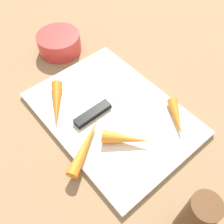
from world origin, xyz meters
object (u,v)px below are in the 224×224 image
Objects in this scene: cutting_board at (112,114)px; small_bowl at (59,43)px; carrot_shortest at (177,117)px; carrot_longest at (86,145)px; pepper_grinder at (195,219)px; carrot_long at (57,103)px; carrot_short at (126,139)px; knife at (98,111)px.

small_bowl is (0.26, -0.04, 0.02)m from cutting_board.
carrot_longest is at bearing -74.59° from carrot_shortest.
small_bowl is at bearing 35.22° from carrot_longest.
pepper_grinder reaches higher than small_bowl.
pepper_grinder is (-0.26, 0.06, 0.06)m from cutting_board.
carrot_long is 0.36m from pepper_grinder.
carrot_long is (0.09, 0.08, 0.02)m from cutting_board.
carrot_short reaches higher than carrot_long.
carrot_shortest is 0.96× the size of carrot_short.
carrot_short reaches higher than knife.
pepper_grinder is at bearing -51.91° from carrot_short.
cutting_board is at bearing 172.18° from small_bowl.
carrot_longest is 1.18× the size of carrot_long.
knife is 1.75× the size of small_bowl.
carrot_shortest reaches higher than knife.
carrot_short is 0.35m from small_bowl.
small_bowl is at bearing 75.36° from knife.
carrot_shortest is 0.22m from pepper_grinder.
knife is 2.19× the size of carrot_shortest.
pepper_grinder reaches higher than carrot_shortest.
carrot_long is 0.18m from carrot_short.
knife is at bearing -7.26° from pepper_grinder.
small_bowl is 0.53m from pepper_grinder.
pepper_grinder is at bearing 37.45° from carrot_long.
carrot_long is 1.00× the size of small_bowl.
carrot_shortest is (-0.11, -0.09, 0.02)m from cutting_board.
knife is 0.09m from carrot_longest.
carrot_long is (0.20, 0.17, 0.00)m from carrot_shortest.
carrot_longest and carrot_shortest have the same top height.
cutting_board is 0.08m from carrot_short.
carrot_long is 1.19× the size of carrot_short.
pepper_grinder is (-0.52, 0.10, 0.04)m from small_bowl.
carrot_short is at bearing -61.58° from carrot_longest.
carrot_longest is at bearing 9.42° from pepper_grinder.
carrot_short is at bearing -93.06° from knife.
carrot_longest is 1.47× the size of carrot_shortest.
cutting_board is 3.93× the size of carrot_shortest.
carrot_short is (0.03, 0.12, 0.00)m from carrot_shortest.
carrot_long is (0.13, -0.01, 0.00)m from carrot_longest.
carrot_shortest is 0.80× the size of carrot_long.
knife is 1.54× the size of pepper_grinder.
pepper_grinder reaches higher than carrot_longest.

